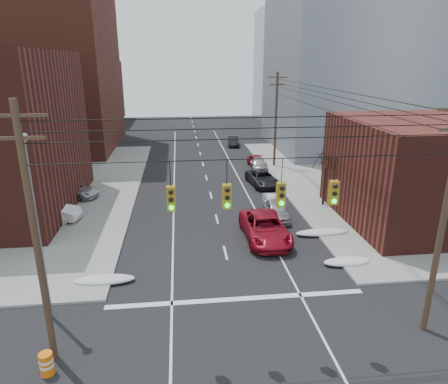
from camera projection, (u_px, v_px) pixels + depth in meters
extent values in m
cube|color=maroon|center=(16.00, 38.00, 53.36)|extent=(24.00, 20.00, 30.00)
cube|color=#4B1C16|center=(62.00, 93.00, 80.50)|extent=(22.00, 18.00, 12.00)
cube|color=gray|center=(356.00, 58.00, 55.29)|extent=(22.00, 20.00, 25.00)
cube|color=gray|center=(310.00, 66.00, 80.50)|extent=(20.00, 18.00, 22.00)
cube|color=#4B1C16|center=(448.00, 171.00, 31.13)|extent=(16.00, 12.00, 8.00)
cylinder|color=#473323|center=(36.00, 242.00, 15.57)|extent=(0.28, 0.28, 11.00)
cube|color=#473323|center=(16.00, 116.00, 14.03)|extent=(2.20, 0.12, 0.12)
cube|color=#473323|center=(19.00, 138.00, 14.28)|extent=(1.80, 0.12, 0.12)
cylinder|color=#473323|center=(443.00, 223.00, 17.38)|extent=(0.28, 0.28, 11.00)
cylinder|color=#473323|center=(276.00, 121.00, 46.62)|extent=(0.28, 0.28, 11.00)
cube|color=#473323|center=(278.00, 77.00, 45.08)|extent=(2.20, 0.12, 0.12)
cube|color=#473323|center=(277.00, 85.00, 45.33)|extent=(1.80, 0.12, 0.12)
cylinder|color=black|center=(252.00, 159.00, 15.50)|extent=(17.00, 0.04, 0.04)
cylinder|color=black|center=(170.00, 174.00, 15.32)|extent=(0.03, 0.03, 1.00)
cube|color=olive|center=(171.00, 198.00, 15.63)|extent=(0.35, 0.30, 1.00)
sphere|color=black|center=(171.00, 192.00, 15.37)|extent=(0.20, 0.20, 0.20)
sphere|color=black|center=(171.00, 200.00, 15.47)|extent=(0.20, 0.20, 0.20)
sphere|color=#0CE526|center=(171.00, 208.00, 15.57)|extent=(0.20, 0.20, 0.20)
cylinder|color=black|center=(227.00, 172.00, 15.55)|extent=(0.03, 0.03, 1.00)
cube|color=olive|center=(227.00, 196.00, 15.87)|extent=(0.35, 0.30, 1.00)
sphere|color=black|center=(227.00, 190.00, 15.60)|extent=(0.20, 0.20, 0.20)
sphere|color=black|center=(227.00, 198.00, 15.71)|extent=(0.20, 0.20, 0.20)
sphere|color=#0CE526|center=(227.00, 205.00, 15.81)|extent=(0.20, 0.20, 0.20)
cylinder|color=black|center=(282.00, 171.00, 15.79)|extent=(0.03, 0.03, 1.00)
cube|color=olive|center=(281.00, 194.00, 16.10)|extent=(0.35, 0.30, 1.00)
sphere|color=black|center=(282.00, 188.00, 15.84)|extent=(0.20, 0.20, 0.20)
sphere|color=black|center=(282.00, 196.00, 15.94)|extent=(0.20, 0.20, 0.20)
sphere|color=#0CE526|center=(282.00, 203.00, 16.04)|extent=(0.20, 0.20, 0.20)
cylinder|color=black|center=(335.00, 169.00, 16.02)|extent=(0.03, 0.03, 1.00)
cube|color=olive|center=(333.00, 192.00, 16.34)|extent=(0.35, 0.30, 1.00)
sphere|color=black|center=(336.00, 186.00, 16.07)|extent=(0.20, 0.20, 0.20)
sphere|color=black|center=(335.00, 194.00, 16.18)|extent=(0.20, 0.20, 0.20)
sphere|color=#0CE526|center=(334.00, 201.00, 16.28)|extent=(0.20, 0.20, 0.20)
cylinder|color=gray|center=(38.00, 235.00, 18.61)|extent=(0.18, 0.18, 9.00)
sphere|color=gray|center=(23.00, 137.00, 17.16)|extent=(0.44, 0.44, 0.44)
cylinder|color=black|center=(324.00, 187.00, 34.72)|extent=(0.20, 0.20, 3.50)
cylinder|color=black|center=(330.00, 161.00, 34.14)|extent=(0.27, 0.82, 1.19)
cylinder|color=black|center=(327.00, 158.00, 34.52)|extent=(1.17, 0.54, 1.38)
cylinder|color=black|center=(319.00, 158.00, 34.60)|extent=(1.44, 1.00, 1.48)
cylinder|color=black|center=(322.00, 161.00, 34.00)|extent=(0.17, 0.84, 1.19)
cylinder|color=black|center=(323.00, 161.00, 33.51)|extent=(0.82, 0.99, 1.40)
cylinder|color=black|center=(331.00, 162.00, 33.15)|extent=(1.74, 0.21, 1.43)
cylinder|color=black|center=(331.00, 162.00, 33.81)|extent=(0.48, 0.73, 1.20)
ellipsoid|color=silver|center=(104.00, 280.00, 23.01)|extent=(3.50, 1.08, 0.42)
ellipsoid|color=silver|center=(347.00, 262.00, 25.06)|extent=(3.00, 1.08, 0.42)
ellipsoid|color=silver|center=(322.00, 232.00, 29.31)|extent=(4.00, 1.08, 0.42)
imported|color=maroon|center=(265.00, 228.00, 28.44)|extent=(3.05, 6.39, 1.76)
imported|color=#A5A5AA|center=(276.00, 210.00, 32.25)|extent=(1.94, 4.35, 1.45)
imported|color=silver|center=(274.00, 203.00, 34.08)|extent=(1.54, 3.94, 1.28)
imported|color=black|center=(262.00, 178.00, 40.89)|extent=(3.03, 5.54, 1.47)
imported|color=#A4A4A8|center=(259.00, 164.00, 46.95)|extent=(2.02, 4.39, 1.24)
imported|color=maroon|center=(257.00, 161.00, 48.02)|extent=(2.13, 4.21, 1.37)
imported|color=black|center=(233.00, 141.00, 59.84)|extent=(1.95, 4.44, 1.42)
imported|color=silver|center=(50.00, 211.00, 31.43)|extent=(5.04, 2.53, 1.58)
imported|color=#AEAEB3|center=(74.00, 190.00, 36.85)|extent=(5.24, 4.00, 1.32)
imported|color=#BBBBC1|center=(47.00, 178.00, 40.70)|extent=(4.04, 2.62, 1.28)
cylinder|color=orange|center=(47.00, 364.00, 16.24)|extent=(0.73, 0.73, 0.99)
cylinder|color=white|center=(46.00, 360.00, 16.18)|extent=(0.74, 0.74, 0.12)
cylinder|color=white|center=(47.00, 365.00, 16.26)|extent=(0.74, 0.74, 0.12)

